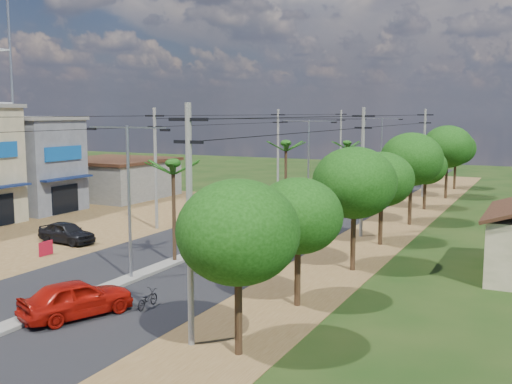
% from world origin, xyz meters
% --- Properties ---
extents(ground, '(160.00, 160.00, 0.00)m').
position_xyz_m(ground, '(0.00, 0.00, 0.00)').
color(ground, black).
rests_on(ground, ground).
extents(road, '(12.00, 110.00, 0.04)m').
position_xyz_m(road, '(0.00, 15.00, 0.02)').
color(road, black).
rests_on(road, ground).
extents(median, '(1.00, 90.00, 0.18)m').
position_xyz_m(median, '(0.00, 18.00, 0.09)').
color(median, '#605E56').
rests_on(median, ground).
extents(dirt_lot_west, '(18.00, 46.00, 0.04)m').
position_xyz_m(dirt_lot_west, '(-15.00, 8.00, 0.02)').
color(dirt_lot_west, brown).
rests_on(dirt_lot_west, ground).
extents(dirt_shoulder_east, '(5.00, 90.00, 0.03)m').
position_xyz_m(dirt_shoulder_east, '(8.50, 15.00, 0.01)').
color(dirt_shoulder_east, brown).
rests_on(dirt_shoulder_east, ground).
extents(shophouse_grey, '(9.00, 6.40, 8.30)m').
position_xyz_m(shophouse_grey, '(-21.98, 14.00, 4.16)').
color(shophouse_grey, '#4F5057').
rests_on(shophouse_grey, ground).
extents(low_shed, '(10.40, 10.40, 3.95)m').
position_xyz_m(low_shed, '(-21.00, 24.00, 1.97)').
color(low_shed, '#605E56').
rests_on(low_shed, ground).
extents(tree_east_a, '(4.40, 4.40, 6.37)m').
position_xyz_m(tree_east_a, '(9.50, -6.00, 4.49)').
color(tree_east_a, black).
rests_on(tree_east_a, ground).
extents(tree_east_b, '(4.00, 4.00, 5.83)m').
position_xyz_m(tree_east_b, '(9.30, 0.00, 4.11)').
color(tree_east_b, black).
rests_on(tree_east_b, ground).
extents(tree_east_c, '(4.60, 4.60, 6.83)m').
position_xyz_m(tree_east_c, '(9.70, 7.00, 4.86)').
color(tree_east_c, black).
rests_on(tree_east_c, ground).
extents(tree_east_d, '(4.20, 4.20, 6.13)m').
position_xyz_m(tree_east_d, '(9.40, 14.00, 4.34)').
color(tree_east_d, black).
rests_on(tree_east_d, ground).
extents(tree_east_e, '(4.80, 4.80, 7.14)m').
position_xyz_m(tree_east_e, '(9.60, 22.00, 5.09)').
color(tree_east_e, black).
rests_on(tree_east_e, ground).
extents(tree_east_f, '(3.80, 3.80, 5.52)m').
position_xyz_m(tree_east_f, '(9.20, 30.00, 3.89)').
color(tree_east_f, black).
rests_on(tree_east_f, ground).
extents(tree_east_g, '(5.00, 5.00, 7.38)m').
position_xyz_m(tree_east_g, '(9.80, 38.00, 5.24)').
color(tree_east_g, black).
rests_on(tree_east_g, ground).
extents(tree_east_h, '(4.40, 4.40, 6.52)m').
position_xyz_m(tree_east_h, '(9.50, 46.00, 4.64)').
color(tree_east_h, black).
rests_on(tree_east_h, ground).
extents(palm_median_near, '(2.00, 2.00, 6.15)m').
position_xyz_m(palm_median_near, '(0.00, 4.00, 5.54)').
color(palm_median_near, black).
rests_on(palm_median_near, ground).
extents(palm_median_mid, '(2.00, 2.00, 6.55)m').
position_xyz_m(palm_median_mid, '(0.00, 20.00, 5.90)').
color(palm_median_mid, black).
rests_on(palm_median_mid, ground).
extents(palm_median_far, '(2.00, 2.00, 5.85)m').
position_xyz_m(palm_median_far, '(0.00, 36.00, 5.26)').
color(palm_median_far, black).
rests_on(palm_median_far, ground).
extents(streetlight_near, '(5.10, 0.18, 8.00)m').
position_xyz_m(streetlight_near, '(0.00, 0.00, 4.79)').
color(streetlight_near, gray).
rests_on(streetlight_near, ground).
extents(streetlight_mid, '(5.10, 0.18, 8.00)m').
position_xyz_m(streetlight_mid, '(0.00, 25.00, 4.79)').
color(streetlight_mid, gray).
rests_on(streetlight_mid, ground).
extents(streetlight_far, '(5.10, 0.18, 8.00)m').
position_xyz_m(streetlight_far, '(0.00, 50.00, 4.79)').
color(streetlight_far, gray).
rests_on(streetlight_far, ground).
extents(utility_pole_w_b, '(1.60, 0.24, 9.00)m').
position_xyz_m(utility_pole_w_b, '(-7.00, 12.00, 4.76)').
color(utility_pole_w_b, '#605E56').
rests_on(utility_pole_w_b, ground).
extents(utility_pole_w_c, '(1.60, 0.24, 9.00)m').
position_xyz_m(utility_pole_w_c, '(-7.00, 34.00, 4.76)').
color(utility_pole_w_c, '#605E56').
rests_on(utility_pole_w_c, ground).
extents(utility_pole_w_d, '(1.60, 0.24, 9.00)m').
position_xyz_m(utility_pole_w_d, '(-7.00, 55.00, 4.76)').
color(utility_pole_w_d, '#605E56').
rests_on(utility_pole_w_d, ground).
extents(utility_pole_e_a, '(1.60, 0.24, 9.00)m').
position_xyz_m(utility_pole_e_a, '(7.50, -6.00, 4.76)').
color(utility_pole_e_a, '#605E56').
rests_on(utility_pole_e_a, ground).
extents(utility_pole_e_b, '(1.60, 0.24, 9.00)m').
position_xyz_m(utility_pole_e_b, '(7.50, 16.00, 4.76)').
color(utility_pole_e_b, '#605E56').
rests_on(utility_pole_e_b, ground).
extents(utility_pole_e_c, '(1.60, 0.24, 9.00)m').
position_xyz_m(utility_pole_e_c, '(7.50, 38.00, 4.76)').
color(utility_pole_e_c, '#605E56').
rests_on(utility_pole_e_c, ground).
extents(car_red_near, '(3.60, 5.13, 1.62)m').
position_xyz_m(car_red_near, '(1.50, -5.56, 0.81)').
color(car_red_near, '#970F08').
rests_on(car_red_near, ground).
extents(car_silver_mid, '(2.19, 4.37, 1.38)m').
position_xyz_m(car_silver_mid, '(2.87, 18.54, 0.69)').
color(car_silver_mid, '#9EA0A6').
rests_on(car_silver_mid, ground).
extents(car_white_far, '(3.78, 5.80, 1.56)m').
position_xyz_m(car_white_far, '(-5.00, 31.87, 0.78)').
color(car_white_far, silver).
rests_on(car_white_far, ground).
extents(car_parked_dark, '(4.32, 2.04, 1.43)m').
position_xyz_m(car_parked_dark, '(-9.39, 5.20, 0.71)').
color(car_parked_dark, black).
rests_on(car_parked_dark, ground).
extents(moto_rider_east, '(0.63, 1.55, 0.80)m').
position_xyz_m(moto_rider_east, '(3.47, -3.29, 0.40)').
color(moto_rider_east, black).
rests_on(moto_rider_east, ground).
extents(moto_rider_west_a, '(0.80, 1.85, 0.94)m').
position_xyz_m(moto_rider_west_a, '(-1.20, 15.02, 0.47)').
color(moto_rider_west_a, black).
rests_on(moto_rider_west_a, ground).
extents(moto_rider_west_b, '(0.52, 1.51, 0.90)m').
position_xyz_m(moto_rider_west_b, '(-1.66, 36.24, 0.45)').
color(moto_rider_west_b, black).
rests_on(moto_rider_west_b, ground).
extents(roadside_sign, '(0.08, 1.08, 0.90)m').
position_xyz_m(roadside_sign, '(-8.00, 2.00, 0.45)').
color(roadside_sign, maroon).
rests_on(roadside_sign, ground).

